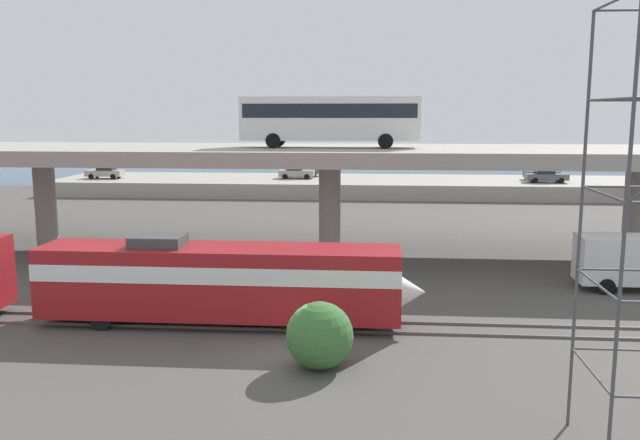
# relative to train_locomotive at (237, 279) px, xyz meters

# --- Properties ---
(ground_plane) EXTENTS (260.00, 260.00, 0.00)m
(ground_plane) POSITION_rel_train_locomotive_xyz_m (3.18, -4.00, -2.19)
(ground_plane) COLOR #4C4944
(rail_strip_near) EXTENTS (110.00, 0.12, 0.12)m
(rail_strip_near) POSITION_rel_train_locomotive_xyz_m (3.18, -0.76, -2.13)
(rail_strip_near) COLOR #59544C
(rail_strip_near) RESTS_ON ground_plane
(rail_strip_far) EXTENTS (110.00, 0.12, 0.12)m
(rail_strip_far) POSITION_rel_train_locomotive_xyz_m (3.18, 0.76, -2.13)
(rail_strip_far) COLOR #59544C
(rail_strip_far) RESTS_ON ground_plane
(train_locomotive) EXTENTS (17.78, 3.04, 4.18)m
(train_locomotive) POSITION_rel_train_locomotive_xyz_m (0.00, 0.00, 0.00)
(train_locomotive) COLOR maroon
(train_locomotive) RESTS_ON ground_plane
(highway_overpass) EXTENTS (96.00, 12.00, 7.39)m
(highway_overpass) POSITION_rel_train_locomotive_xyz_m (3.18, 16.00, 4.48)
(highway_overpass) COLOR #9E998E
(highway_overpass) RESTS_ON ground_plane
(transit_bus_on_overpass) EXTENTS (12.00, 2.68, 3.40)m
(transit_bus_on_overpass) POSITION_rel_train_locomotive_xyz_m (3.20, 15.88, 7.26)
(transit_bus_on_overpass) COLOR silver
(transit_bus_on_overpass) RESTS_ON highway_overpass
(service_truck_east) EXTENTS (6.80, 2.46, 3.04)m
(service_truck_east) POSITION_rel_train_locomotive_xyz_m (20.76, 7.84, -0.55)
(service_truck_east) COLOR black
(service_truck_east) RESTS_ON ground_plane
(pier_parking_lot) EXTENTS (70.58, 13.78, 1.74)m
(pier_parking_lot) POSITION_rel_train_locomotive_xyz_m (3.18, 51.00, -1.32)
(pier_parking_lot) COLOR #9E998E
(pier_parking_lot) RESTS_ON ground_plane
(parked_car_0) EXTENTS (4.48, 1.91, 1.50)m
(parked_car_0) POSITION_rel_train_locomotive_xyz_m (-2.73, 54.04, 0.32)
(parked_car_0) COLOR #515459
(parked_car_0) RESTS_ON pier_parking_lot
(parked_car_1) EXTENTS (4.27, 1.96, 1.50)m
(parked_car_1) POSITION_rel_train_locomotive_xyz_m (-3.26, 50.94, 0.32)
(parked_car_1) COLOR #9E998C
(parked_car_1) RESTS_ON pier_parking_lot
(parked_car_2) EXTENTS (4.68, 1.90, 1.50)m
(parked_car_2) POSITION_rel_train_locomotive_xyz_m (25.84, 48.54, 0.32)
(parked_car_2) COLOR #515459
(parked_car_2) RESTS_ON pier_parking_lot
(parked_car_3) EXTENTS (4.02, 1.94, 1.50)m
(parked_car_3) POSITION_rel_train_locomotive_xyz_m (26.09, 51.55, 0.32)
(parked_car_3) COLOR #0C4C26
(parked_car_3) RESTS_ON pier_parking_lot
(parked_car_4) EXTENTS (4.40, 1.97, 1.50)m
(parked_car_4) POSITION_rel_train_locomotive_xyz_m (-26.42, 48.95, 0.32)
(parked_car_4) COLOR #9E998C
(parked_car_4) RESTS_ON pier_parking_lot
(harbor_water) EXTENTS (140.00, 36.00, 0.01)m
(harbor_water) POSITION_rel_train_locomotive_xyz_m (3.18, 74.00, -2.19)
(harbor_water) COLOR navy
(harbor_water) RESTS_ON ground_plane
(shrub_right) EXTENTS (2.61, 2.61, 2.61)m
(shrub_right) POSITION_rel_train_locomotive_xyz_m (4.23, -4.98, -0.88)
(shrub_right) COLOR #386A32
(shrub_right) RESTS_ON ground_plane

